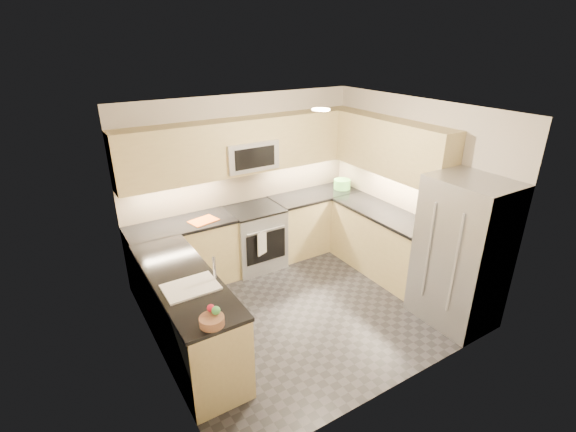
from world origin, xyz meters
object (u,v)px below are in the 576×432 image
object	(u,v)px
fruit_basket	(212,321)
microwave	(248,154)
refrigerator	(462,253)
gas_range	(255,238)
utensil_bowl	(342,184)
cutting_board	(204,221)

from	to	relation	value
fruit_basket	microwave	bearing A→B (deg)	56.14
microwave	refrigerator	xyz separation A→B (m)	(1.45, -2.55, -0.80)
gas_range	microwave	world-z (taller)	microwave
refrigerator	utensil_bowl	xyz separation A→B (m)	(0.14, 2.40, 0.12)
utensil_bowl	fruit_basket	bearing A→B (deg)	-145.55
refrigerator	cutting_board	distance (m)	3.26
cutting_board	microwave	bearing A→B (deg)	13.18
gas_range	refrigerator	bearing A→B (deg)	-59.12
fruit_basket	cutting_board	bearing A→B (deg)	70.61
refrigerator	utensil_bowl	world-z (taller)	refrigerator
refrigerator	gas_range	bearing A→B (deg)	120.88
refrigerator	cutting_board	world-z (taller)	refrigerator
microwave	cutting_board	size ratio (longest dim) A/B	2.12
fruit_basket	utensil_bowl	bearing A→B (deg)	34.45
cutting_board	fruit_basket	xyz separation A→B (m)	(-0.74, -2.11, 0.03)
utensil_bowl	refrigerator	bearing A→B (deg)	-93.37
microwave	fruit_basket	size ratio (longest dim) A/B	3.51
utensil_bowl	cutting_board	bearing A→B (deg)	-179.04
refrigerator	cutting_board	xyz separation A→B (m)	(-2.25, 2.36, 0.05)
utensil_bowl	fruit_basket	distance (m)	3.80
microwave	refrigerator	size ratio (longest dim) A/B	0.42
gas_range	refrigerator	xyz separation A→B (m)	(1.45, -2.43, 0.45)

